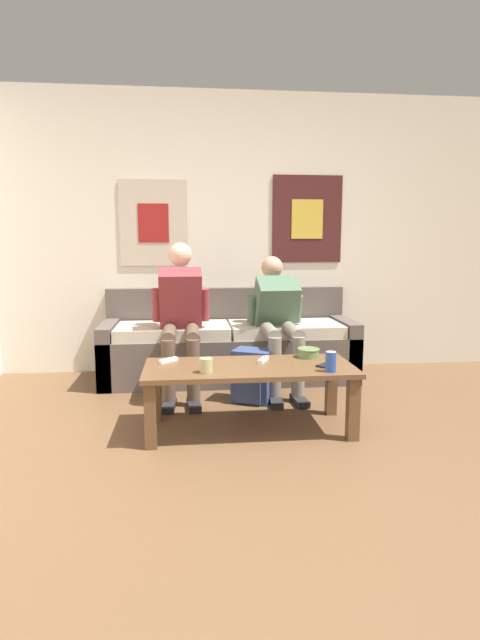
{
  "coord_description": "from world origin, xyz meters",
  "views": [
    {
      "loc": [
        -0.5,
        -2.16,
        1.19
      ],
      "look_at": [
        -0.13,
        1.35,
        0.65
      ],
      "focal_mm": 28.0,
      "sensor_mm": 36.0,
      "label": 1
    }
  ],
  "objects_px": {
    "ceramic_bowl": "(308,352)",
    "game_controller_near_right": "(263,360)",
    "coffee_table": "(249,376)",
    "person_seated_adult": "(181,312)",
    "drink_can_blue": "(331,362)",
    "cell_phone": "(326,365)",
    "couch": "(229,347)",
    "person_seated_teen": "(278,316)",
    "game_controller_near_left": "(168,360)",
    "backpack": "(253,377)",
    "pillar_candle": "(206,365)"
  },
  "relations": [
    {
      "from": "ceramic_bowl",
      "to": "game_controller_near_right",
      "type": "height_order",
      "value": "ceramic_bowl"
    },
    {
      "from": "couch",
      "to": "drink_can_blue",
      "type": "xyz_separation_m",
      "value": [
        0.5,
        -1.47,
        0.21
      ]
    },
    {
      "from": "game_controller_near_left",
      "to": "cell_phone",
      "type": "distance_m",
      "value": 1.02
    },
    {
      "from": "couch",
      "to": "drink_can_blue",
      "type": "relative_size",
      "value": 17.67
    },
    {
      "from": "ceramic_bowl",
      "to": "game_controller_near_right",
      "type": "bearing_deg",
      "value": -164.39
    },
    {
      "from": "backpack",
      "to": "couch",
      "type": "bearing_deg",
      "value": 100.01
    },
    {
      "from": "coffee_table",
      "to": "pillar_candle",
      "type": "xyz_separation_m",
      "value": [
        -0.28,
        -0.14,
        0.11
      ]
    },
    {
      "from": "drink_can_blue",
      "to": "game_controller_near_right",
      "type": "relative_size",
      "value": 0.86
    },
    {
      "from": "coffee_table",
      "to": "backpack",
      "type": "height_order",
      "value": "coffee_table"
    },
    {
      "from": "backpack",
      "to": "game_controller_near_right",
      "type": "height_order",
      "value": "game_controller_near_right"
    },
    {
      "from": "person_seated_adult",
      "to": "pillar_candle",
      "type": "distance_m",
      "value": 1.07
    },
    {
      "from": "drink_can_blue",
      "to": "game_controller_near_right",
      "type": "height_order",
      "value": "drink_can_blue"
    },
    {
      "from": "person_seated_adult",
      "to": "couch",
      "type": "bearing_deg",
      "value": 41.76
    },
    {
      "from": "couch",
      "to": "game_controller_near_right",
      "type": "relative_size",
      "value": 15.23
    },
    {
      "from": "person_seated_teen",
      "to": "cell_phone",
      "type": "height_order",
      "value": "person_seated_teen"
    },
    {
      "from": "couch",
      "to": "pillar_candle",
      "type": "relative_size",
      "value": 21.7
    },
    {
      "from": "person_seated_teen",
      "to": "game_controller_near_right",
      "type": "distance_m",
      "value": 0.88
    },
    {
      "from": "drink_can_blue",
      "to": "game_controller_near_left",
      "type": "xyz_separation_m",
      "value": [
        -0.99,
        0.35,
        -0.05
      ]
    },
    {
      "from": "couch",
      "to": "coffee_table",
      "type": "height_order",
      "value": "couch"
    },
    {
      "from": "coffee_table",
      "to": "backpack",
      "type": "bearing_deg",
      "value": 80.42
    },
    {
      "from": "pillar_candle",
      "to": "cell_phone",
      "type": "relative_size",
      "value": 0.7
    },
    {
      "from": "couch",
      "to": "person_seated_adult",
      "type": "bearing_deg",
      "value": -138.24
    },
    {
      "from": "backpack",
      "to": "game_controller_near_right",
      "type": "distance_m",
      "value": 0.54
    },
    {
      "from": "drink_can_blue",
      "to": "game_controller_near_left",
      "type": "height_order",
      "value": "drink_can_blue"
    },
    {
      "from": "person_seated_adult",
      "to": "drink_can_blue",
      "type": "distance_m",
      "value": 1.44
    },
    {
      "from": "couch",
      "to": "game_controller_near_left",
      "type": "bearing_deg",
      "value": -113.66
    },
    {
      "from": "person_seated_teen",
      "to": "game_controller_near_left",
      "type": "xyz_separation_m",
      "value": [
        -0.86,
        -0.77,
        -0.17
      ]
    },
    {
      "from": "person_seated_adult",
      "to": "drink_can_blue",
      "type": "bearing_deg",
      "value": -50.36
    },
    {
      "from": "ceramic_bowl",
      "to": "game_controller_near_right",
      "type": "xyz_separation_m",
      "value": [
        -0.32,
        -0.09,
        -0.02
      ]
    },
    {
      "from": "pillar_candle",
      "to": "couch",
      "type": "bearing_deg",
      "value": 79.85
    },
    {
      "from": "ceramic_bowl",
      "to": "game_controller_near_left",
      "type": "distance_m",
      "value": 0.94
    },
    {
      "from": "drink_can_blue",
      "to": "cell_phone",
      "type": "xyz_separation_m",
      "value": [
        0.01,
        0.15,
        -0.06
      ]
    },
    {
      "from": "ceramic_bowl",
      "to": "game_controller_near_left",
      "type": "xyz_separation_m",
      "value": [
        -0.94,
        -0.04,
        -0.02
      ]
    },
    {
      "from": "cell_phone",
      "to": "game_controller_near_right",
      "type": "bearing_deg",
      "value": 157.97
    },
    {
      "from": "person_seated_teen",
      "to": "game_controller_near_right",
      "type": "height_order",
      "value": "person_seated_teen"
    },
    {
      "from": "person_seated_adult",
      "to": "cell_phone",
      "type": "xyz_separation_m",
      "value": [
        0.92,
        -0.95,
        -0.22
      ]
    },
    {
      "from": "couch",
      "to": "game_controller_near_left",
      "type": "height_order",
      "value": "couch"
    },
    {
      "from": "couch",
      "to": "person_seated_teen",
      "type": "distance_m",
      "value": 0.6
    },
    {
      "from": "ceramic_bowl",
      "to": "person_seated_teen",
      "type": "bearing_deg",
      "value": 96.21
    },
    {
      "from": "coffee_table",
      "to": "pillar_candle",
      "type": "relative_size",
      "value": 13.15
    },
    {
      "from": "drink_can_blue",
      "to": "game_controller_near_right",
      "type": "xyz_separation_m",
      "value": [
        -0.37,
        0.3,
        -0.05
      ]
    },
    {
      "from": "cell_phone",
      "to": "ceramic_bowl",
      "type": "bearing_deg",
      "value": 102.25
    },
    {
      "from": "coffee_table",
      "to": "cell_phone",
      "type": "distance_m",
      "value": 0.49
    },
    {
      "from": "cell_phone",
      "to": "pillar_candle",
      "type": "bearing_deg",
      "value": -173.08
    },
    {
      "from": "coffee_table",
      "to": "person_seated_adult",
      "type": "bearing_deg",
      "value": 116.02
    },
    {
      "from": "person_seated_teen",
      "to": "game_controller_near_left",
      "type": "bearing_deg",
      "value": -138.18
    },
    {
      "from": "person_seated_adult",
      "to": "person_seated_teen",
      "type": "relative_size",
      "value": 1.11
    },
    {
      "from": "couch",
      "to": "person_seated_adult",
      "type": "xyz_separation_m",
      "value": [
        -0.41,
        -0.37,
        0.37
      ]
    },
    {
      "from": "backpack",
      "to": "person_seated_teen",
      "type": "bearing_deg",
      "value": 54.29
    },
    {
      "from": "coffee_table",
      "to": "game_controller_near_left",
      "type": "relative_size",
      "value": 10.39
    }
  ]
}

